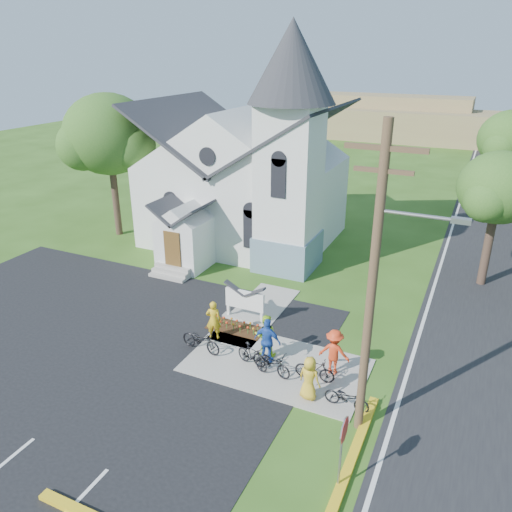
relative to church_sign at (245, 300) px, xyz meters
The scene contains 23 objects.
ground 3.57m from the church_sign, 69.44° to the right, with size 120.00×120.00×0.00m, color #305317.
parking_lot 7.86m from the church_sign, 138.12° to the right, with size 20.00×16.00×0.02m, color black.
road 16.30m from the church_sign, 46.49° to the left, with size 8.00×90.00×0.02m, color black.
sidewalk 3.95m from the church_sign, 45.00° to the right, with size 7.00×4.00×0.05m, color gray.
church 11.06m from the church_sign, 114.73° to the left, with size 12.35×12.00×13.00m.
church_sign is the anchor object (origin of this frame).
flower_bed 1.34m from the church_sign, 90.00° to the right, with size 2.60×1.10×0.07m, color #321C0D.
utility_pole 9.18m from the church_sign, 35.60° to the right, with size 3.45×0.28×10.00m.
stop_sign 9.97m from the church_sign, 48.12° to the right, with size 0.11×0.76×2.48m.
tree_lot_corner 15.53m from the church_sign, 152.02° to the left, with size 5.60×5.60×9.15m.
tree_road_near 13.75m from the church_sign, 42.21° to the left, with size 4.00×4.00×7.05m.
tree_road_mid 23.65m from the church_sign, 63.88° to the left, with size 4.40×4.40×7.80m.
distant_hills 53.34m from the church_sign, 85.10° to the left, with size 61.00×10.00×5.60m.
cyclist_0 2.06m from the church_sign, 104.04° to the right, with size 0.64×0.42×1.76m, color gold.
bike_0 3.15m from the church_sign, 99.25° to the right, with size 0.66×1.89×0.99m, color black.
cyclist_1 3.02m from the church_sign, 47.95° to the right, with size 0.88×0.69×1.81m, color #B4E62B.
bike_1 3.74m from the church_sign, 59.29° to the right, with size 0.46×1.61×0.97m, color black.
cyclist_2 3.51m from the church_sign, 49.06° to the right, with size 1.12×0.47×1.91m, color #2452B4.
bike_2 4.28m from the church_sign, 50.03° to the right, with size 0.62×1.78×0.94m, color black.
cyclist_3 5.35m from the church_sign, 24.50° to the right, with size 1.19×0.68×1.84m, color red.
bike_3 5.32m from the church_sign, 34.22° to the right, with size 0.44×1.54×0.93m, color black.
cyclist_4 6.09m from the church_sign, 41.92° to the right, with size 0.82×0.53×1.68m, color gold.
bike_4 7.16m from the church_sign, 34.26° to the right, with size 0.56×1.62×0.85m, color black.
Camera 1 is at (7.76, -14.81, 11.62)m, focal length 35.00 mm.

